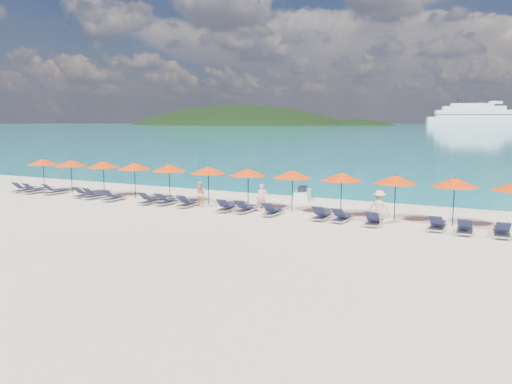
% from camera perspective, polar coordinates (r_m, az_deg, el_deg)
% --- Properties ---
extents(ground, '(1400.00, 1400.00, 0.00)m').
position_cam_1_polar(ground, '(22.99, -3.38, -3.90)').
color(ground, beige).
extents(sea, '(1600.00, 1300.00, 0.01)m').
position_cam_1_polar(sea, '(679.55, 26.01, 6.87)').
color(sea, '#1FA9B2').
rests_on(sea, ground).
extents(headland_main, '(374.00, 242.00, 126.50)m').
position_cam_1_polar(headland_main, '(641.65, -2.33, 4.26)').
color(headland_main, black).
rests_on(headland_main, ground).
extents(headland_small, '(162.00, 126.00, 85.50)m').
position_cam_1_polar(headland_small, '(602.79, 11.21, 4.15)').
color(headland_small, black).
rests_on(headland_small, ground).
extents(cruise_ship, '(127.33, 52.68, 35.22)m').
position_cam_1_polar(cruise_ship, '(619.31, 24.91, 7.75)').
color(cruise_ship, white).
rests_on(cruise_ship, ground).
extents(jetski, '(1.34, 2.33, 0.78)m').
position_cam_1_polar(jetski, '(30.82, 5.34, -0.25)').
color(jetski, white).
rests_on(jetski, ground).
extents(beachgoer_a, '(0.63, 0.50, 1.50)m').
position_cam_1_polar(beachgoer_a, '(26.33, 0.69, -0.69)').
color(beachgoer_a, '#DFAE8C').
rests_on(beachgoer_a, ground).
extents(beachgoer_b, '(0.79, 0.57, 1.46)m').
position_cam_1_polar(beachgoer_b, '(27.97, -6.39, -0.27)').
color(beachgoer_b, '#DFAE8C').
rests_on(beachgoer_b, ground).
extents(beachgoer_c, '(1.06, 0.50, 1.63)m').
position_cam_1_polar(beachgoer_c, '(23.80, 13.91, -1.72)').
color(beachgoer_c, '#DFAE8C').
rests_on(beachgoer_c, ground).
extents(umbrella_0, '(2.10, 2.10, 2.28)m').
position_cam_1_polar(umbrella_0, '(37.24, -23.16, 3.20)').
color(umbrella_0, black).
rests_on(umbrella_0, ground).
extents(umbrella_1, '(2.10, 2.10, 2.28)m').
position_cam_1_polar(umbrella_1, '(35.39, -20.41, 3.12)').
color(umbrella_1, black).
rests_on(umbrella_1, ground).
extents(umbrella_2, '(2.10, 2.10, 2.28)m').
position_cam_1_polar(umbrella_2, '(33.60, -17.07, 3.03)').
color(umbrella_2, black).
rests_on(umbrella_2, ground).
extents(umbrella_3, '(2.10, 2.10, 2.28)m').
position_cam_1_polar(umbrella_3, '(31.88, -13.72, 2.90)').
color(umbrella_3, black).
rests_on(umbrella_3, ground).
extents(umbrella_4, '(2.10, 2.10, 2.28)m').
position_cam_1_polar(umbrella_4, '(30.22, -9.88, 2.74)').
color(umbrella_4, black).
rests_on(umbrella_4, ground).
extents(umbrella_5, '(2.10, 2.10, 2.28)m').
position_cam_1_polar(umbrella_5, '(28.57, -5.47, 2.52)').
color(umbrella_5, black).
rests_on(umbrella_5, ground).
extents(umbrella_6, '(2.10, 2.10, 2.28)m').
position_cam_1_polar(umbrella_6, '(27.29, -0.91, 2.29)').
color(umbrella_6, black).
rests_on(umbrella_6, ground).
extents(umbrella_7, '(2.10, 2.10, 2.28)m').
position_cam_1_polar(umbrella_7, '(26.25, 4.17, 2.04)').
color(umbrella_7, black).
rests_on(umbrella_7, ground).
extents(umbrella_8, '(2.10, 2.10, 2.28)m').
position_cam_1_polar(umbrella_8, '(25.39, 9.75, 1.74)').
color(umbrella_8, black).
rests_on(umbrella_8, ground).
extents(umbrella_9, '(2.10, 2.10, 2.28)m').
position_cam_1_polar(umbrella_9, '(24.72, 15.67, 1.39)').
color(umbrella_9, black).
rests_on(umbrella_9, ground).
extents(umbrella_10, '(2.10, 2.10, 2.28)m').
position_cam_1_polar(umbrella_10, '(24.38, 21.77, 1.02)').
color(umbrella_10, black).
rests_on(umbrella_10, ground).
extents(lounger_0, '(0.75, 1.74, 0.66)m').
position_cam_1_polar(lounger_0, '(37.28, -25.00, 0.34)').
color(lounger_0, silver).
rests_on(lounger_0, ground).
extents(lounger_1, '(0.76, 1.74, 0.66)m').
position_cam_1_polar(lounger_1, '(36.35, -23.99, 0.22)').
color(lounger_1, silver).
rests_on(lounger_1, ground).
extents(lounger_2, '(0.74, 1.74, 0.66)m').
position_cam_1_polar(lounger_2, '(35.34, -22.02, 0.12)').
color(lounger_2, silver).
rests_on(lounger_2, ground).
extents(lounger_3, '(0.67, 1.72, 0.66)m').
position_cam_1_polar(lounger_3, '(33.34, -19.00, -0.18)').
color(lounger_3, silver).
rests_on(lounger_3, ground).
extents(lounger_4, '(0.75, 1.74, 0.66)m').
position_cam_1_polar(lounger_4, '(32.51, -17.87, -0.32)').
color(lounger_4, silver).
rests_on(lounger_4, ground).
extents(lounger_5, '(0.73, 1.74, 0.66)m').
position_cam_1_polar(lounger_5, '(31.26, -15.98, -0.57)').
color(lounger_5, silver).
rests_on(lounger_5, ground).
extents(lounger_6, '(0.67, 1.72, 0.66)m').
position_cam_1_polar(lounger_6, '(29.66, -12.03, -0.89)').
color(lounger_6, silver).
rests_on(lounger_6, ground).
extents(lounger_7, '(0.68, 1.72, 0.66)m').
position_cam_1_polar(lounger_7, '(29.12, -10.17, -1.00)').
color(lounger_7, silver).
rests_on(lounger_7, ground).
extents(lounger_8, '(0.75, 1.74, 0.66)m').
position_cam_1_polar(lounger_8, '(28.23, -7.83, -1.23)').
color(lounger_8, silver).
rests_on(lounger_8, ground).
extents(lounger_9, '(0.78, 1.75, 0.66)m').
position_cam_1_polar(lounger_9, '(26.66, -3.33, -1.72)').
color(lounger_9, silver).
rests_on(lounger_9, ground).
extents(lounger_10, '(0.69, 1.73, 0.66)m').
position_cam_1_polar(lounger_10, '(26.23, -1.24, -1.87)').
color(lounger_10, silver).
rests_on(lounger_10, ground).
extents(lounger_11, '(0.63, 1.70, 0.66)m').
position_cam_1_polar(lounger_11, '(25.47, 1.91, -2.18)').
color(lounger_11, silver).
rests_on(lounger_11, ground).
extents(lounger_12, '(0.63, 1.71, 0.66)m').
position_cam_1_polar(lounger_12, '(24.61, 7.56, -2.60)').
color(lounger_12, silver).
rests_on(lounger_12, ground).
extents(lounger_13, '(0.71, 1.73, 0.66)m').
position_cam_1_polar(lounger_13, '(24.24, 9.82, -2.82)').
color(lounger_13, silver).
rests_on(lounger_13, ground).
extents(lounger_14, '(0.73, 1.74, 0.66)m').
position_cam_1_polar(lounger_14, '(23.68, 13.32, -3.17)').
color(lounger_14, silver).
rests_on(lounger_14, ground).
extents(lounger_15, '(0.63, 1.71, 0.66)m').
position_cam_1_polar(lounger_15, '(23.47, 20.03, -3.55)').
color(lounger_15, silver).
rests_on(lounger_15, ground).
extents(lounger_16, '(0.68, 1.72, 0.66)m').
position_cam_1_polar(lounger_16, '(23.17, 22.75, -3.84)').
color(lounger_16, silver).
rests_on(lounger_16, ground).
extents(lounger_17, '(0.74, 1.74, 0.66)m').
position_cam_1_polar(lounger_17, '(23.18, 26.28, -4.04)').
color(lounger_17, silver).
rests_on(lounger_17, ground).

